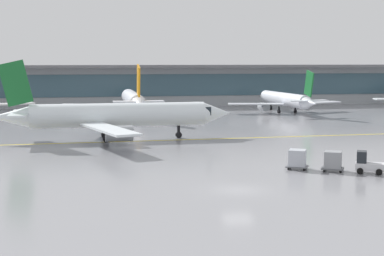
{
  "coord_description": "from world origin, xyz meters",
  "views": [
    {
      "loc": [
        -12.09,
        -44.63,
        10.65
      ],
      "look_at": [
        -0.43,
        18.61,
        3.0
      ],
      "focal_mm": 53.36,
      "sensor_mm": 36.0,
      "label": 1
    }
  ],
  "objects_px": {
    "baggage_tug": "(367,164)",
    "cargo_dolly_trailing": "(297,159)",
    "taxiing_regional_jet": "(116,116)",
    "gate_airplane_3": "(285,100)",
    "cargo_dolly_lead": "(333,160)",
    "gate_airplane_2": "(133,100)"
  },
  "relations": [
    {
      "from": "cargo_dolly_trailing",
      "to": "baggage_tug",
      "type": "bearing_deg",
      "value": -0.0
    },
    {
      "from": "baggage_tug",
      "to": "taxiing_regional_jet",
      "type": "bearing_deg",
      "value": 157.05
    },
    {
      "from": "gate_airplane_2",
      "to": "cargo_dolly_lead",
      "type": "bearing_deg",
      "value": -166.68
    },
    {
      "from": "baggage_tug",
      "to": "cargo_dolly_trailing",
      "type": "xyz_separation_m",
      "value": [
        -5.81,
        3.1,
        0.16
      ]
    },
    {
      "from": "baggage_tug",
      "to": "cargo_dolly_trailing",
      "type": "bearing_deg",
      "value": 180.0
    },
    {
      "from": "gate_airplane_3",
      "to": "taxiing_regional_jet",
      "type": "xyz_separation_m",
      "value": [
        -36.0,
        -34.15,
        0.57
      ]
    },
    {
      "from": "gate_airplane_2",
      "to": "baggage_tug",
      "type": "distance_m",
      "value": 63.56
    },
    {
      "from": "gate_airplane_2",
      "to": "cargo_dolly_lead",
      "type": "height_order",
      "value": "gate_airplane_2"
    },
    {
      "from": "gate_airplane_3",
      "to": "baggage_tug",
      "type": "distance_m",
      "value": 63.18
    },
    {
      "from": "taxiing_regional_jet",
      "to": "baggage_tug",
      "type": "distance_m",
      "value": 35.44
    },
    {
      "from": "gate_airplane_3",
      "to": "gate_airplane_2",
      "type": "bearing_deg",
      "value": 85.92
    },
    {
      "from": "taxiing_regional_jet",
      "to": "cargo_dolly_lead",
      "type": "height_order",
      "value": "taxiing_regional_jet"
    },
    {
      "from": "taxiing_regional_jet",
      "to": "cargo_dolly_trailing",
      "type": "xyz_separation_m",
      "value": [
        16.43,
        -24.39,
        -2.17
      ]
    },
    {
      "from": "taxiing_regional_jet",
      "to": "cargo_dolly_lead",
      "type": "bearing_deg",
      "value": -54.73
    },
    {
      "from": "taxiing_regional_jet",
      "to": "cargo_dolly_trailing",
      "type": "relative_size",
      "value": 12.44
    },
    {
      "from": "gate_airplane_3",
      "to": "cargo_dolly_trailing",
      "type": "xyz_separation_m",
      "value": [
        -19.57,
        -58.54,
        -1.6
      ]
    },
    {
      "from": "gate_airplane_2",
      "to": "cargo_dolly_trailing",
      "type": "bearing_deg",
      "value": -169.15
    },
    {
      "from": "cargo_dolly_trailing",
      "to": "cargo_dolly_lead",
      "type": "bearing_deg",
      "value": 0.0
    },
    {
      "from": "cargo_dolly_lead",
      "to": "cargo_dolly_trailing",
      "type": "distance_m",
      "value": 3.41
    },
    {
      "from": "gate_airplane_3",
      "to": "baggage_tug",
      "type": "height_order",
      "value": "gate_airplane_3"
    },
    {
      "from": "gate_airplane_3",
      "to": "cargo_dolly_lead",
      "type": "xyz_separation_m",
      "value": [
        -16.56,
        -60.14,
        -1.6
      ]
    },
    {
      "from": "gate_airplane_3",
      "to": "cargo_dolly_trailing",
      "type": "relative_size",
      "value": 10.27
    }
  ]
}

